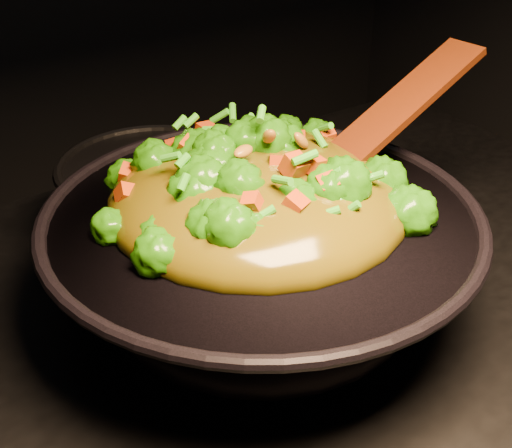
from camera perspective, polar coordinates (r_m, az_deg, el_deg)
wok at (r=0.74m, az=0.43°, el=-3.34°), size 0.57×0.57×0.12m
stir_fry at (r=0.70m, az=0.13°, el=5.16°), size 0.40×0.40×0.11m
spatula at (r=0.78m, az=9.40°, el=7.44°), size 0.31×0.08×0.13m
back_pot at (r=0.86m, az=-8.11°, el=1.35°), size 0.26×0.26×0.12m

